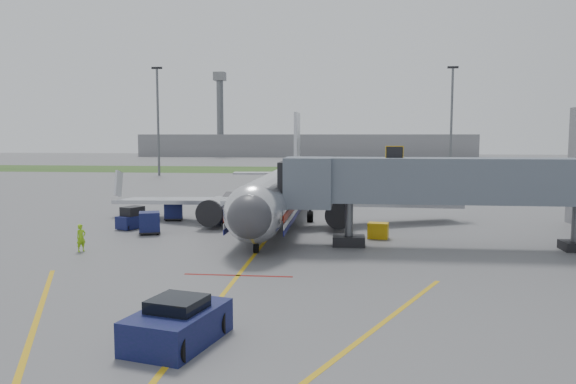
# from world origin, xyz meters

# --- Properties ---
(ground) EXTENTS (400.00, 400.00, 0.00)m
(ground) POSITION_xyz_m (0.00, 0.00, 0.00)
(ground) COLOR #565659
(ground) RESTS_ON ground
(grass_strip) EXTENTS (300.00, 25.00, 0.01)m
(grass_strip) POSITION_xyz_m (0.00, 90.00, 0.01)
(grass_strip) COLOR #2D4C1E
(grass_strip) RESTS_ON ground
(apron_markings) EXTENTS (21.52, 50.00, 0.01)m
(apron_markings) POSITION_xyz_m (0.00, -7.40, 0.00)
(apron_markings) COLOR gold
(apron_markings) RESTS_ON ground
(airliner) EXTENTS (32.10, 35.67, 10.25)m
(airliner) POSITION_xyz_m (0.00, 15.25, 2.65)
(airliner) COLOR silver
(airliner) RESTS_ON ground
(jet_bridge) EXTENTS (25.30, 4.00, 6.90)m
(jet_bridge) POSITION_xyz_m (12.86, 5.00, 4.47)
(jet_bridge) COLOR slate
(jet_bridge) RESTS_ON ground
(light_mast_left) EXTENTS (2.00, 0.44, 20.40)m
(light_mast_left) POSITION_xyz_m (-30.00, 70.00, 10.78)
(light_mast_left) COLOR #595B60
(light_mast_left) RESTS_ON ground
(light_mast_right) EXTENTS (2.00, 0.44, 20.40)m
(light_mast_right) POSITION_xyz_m (25.00, 75.00, 10.78)
(light_mast_right) COLOR #595B60
(light_mast_right) RESTS_ON ground
(distant_terminal) EXTENTS (120.00, 14.00, 8.00)m
(distant_terminal) POSITION_xyz_m (-10.00, 170.00, 4.00)
(distant_terminal) COLOR slate
(distant_terminal) RESTS_ON ground
(control_tower) EXTENTS (4.00, 4.00, 30.00)m
(control_tower) POSITION_xyz_m (-40.00, 165.00, 17.33)
(control_tower) COLOR #595B60
(control_tower) RESTS_ON ground
(pushback_tug) EXTENTS (3.42, 4.58, 1.70)m
(pushback_tug) POSITION_xyz_m (-0.24, -14.06, 0.71)
(pushback_tug) COLOR #0D193B
(pushback_tug) RESTS_ON ground
(baggage_tug) EXTENTS (2.29, 2.90, 1.80)m
(baggage_tug) POSITION_xyz_m (-11.65, 10.42, 0.80)
(baggage_tug) COLOR #0D193B
(baggage_tug) RESTS_ON ground
(baggage_cart_a) EXTENTS (1.68, 1.68, 1.60)m
(baggage_cart_a) POSITION_xyz_m (-4.12, 13.68, 0.82)
(baggage_cart_a) COLOR #0D193B
(baggage_cart_a) RESTS_ON ground
(baggage_cart_b) EXTENTS (2.04, 2.04, 1.71)m
(baggage_cart_b) POSITION_xyz_m (-9.35, 8.02, 0.87)
(baggage_cart_b) COLOR #0D193B
(baggage_cart_b) RESTS_ON ground
(baggage_cart_c) EXTENTS (1.97, 1.97, 1.74)m
(baggage_cart_c) POSITION_xyz_m (-9.71, 15.14, 0.89)
(baggage_cart_c) COLOR #0D193B
(baggage_cart_c) RESTS_ON ground
(belt_loader) EXTENTS (1.96, 4.79, 2.28)m
(belt_loader) POSITION_xyz_m (-5.48, 16.05, 0.57)
(belt_loader) COLOR #0D193B
(belt_loader) RESTS_ON ground
(ground_power_cart) EXTENTS (1.62, 1.22, 1.17)m
(ground_power_cart) POSITION_xyz_m (8.15, 8.00, 0.58)
(ground_power_cart) COLOR gold
(ground_power_cart) RESTS_ON ground
(ramp_worker) EXTENTS (0.72, 0.79, 1.82)m
(ramp_worker) POSITION_xyz_m (-11.49, 1.16, 0.91)
(ramp_worker) COLOR #87CB17
(ramp_worker) RESTS_ON ground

